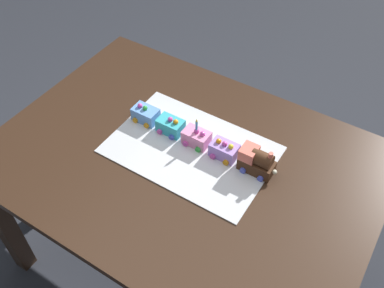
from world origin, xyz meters
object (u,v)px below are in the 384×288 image
cake_car_gondola_sky_blue (146,114)px  birthday_candle (196,124)px  dining_table (184,176)px  cake_car_caboose_lavender (224,150)px  cake_car_hopper_bubblegum (197,138)px  cake_locomotive (257,161)px  cake_car_tanker_turquoise (171,126)px

cake_car_gondola_sky_blue → birthday_candle: birthday_candle is taller
dining_table → cake_car_gondola_sky_blue: (0.24, -0.09, 0.14)m
cake_car_caboose_lavender → cake_car_hopper_bubblegum: size_ratio=1.00×
cake_locomotive → cake_car_tanker_turquoise: 0.36m
dining_table → cake_locomotive: bearing=-160.4°
cake_car_caboose_lavender → cake_car_hopper_bubblegum: 0.12m
cake_car_caboose_lavender → cake_car_hopper_bubblegum: same height
dining_table → cake_car_hopper_bubblegum: (-0.00, -0.09, 0.14)m
dining_table → cake_car_tanker_turquoise: bearing=-37.2°
cake_car_caboose_lavender → birthday_candle: (0.12, 0.00, 0.07)m
dining_table → cake_car_tanker_turquoise: cake_car_tanker_turquoise is taller
cake_locomotive → cake_car_gondola_sky_blue: bearing=0.0°
cake_locomotive → cake_car_hopper_bubblegum: (0.25, 0.00, -0.02)m
cake_locomotive → cake_car_caboose_lavender: size_ratio=1.40×
cake_car_hopper_bubblegum → birthday_candle: (0.00, 0.00, 0.07)m
cake_car_hopper_bubblegum → cake_car_gondola_sky_blue: (0.24, 0.00, 0.00)m
cake_car_hopper_bubblegum → cake_car_tanker_turquoise: same height
cake_locomotive → birthday_candle: 0.25m
cake_locomotive → cake_car_tanker_turquoise: (0.36, 0.00, -0.02)m
dining_table → cake_car_gondola_sky_blue: 0.29m
cake_car_gondola_sky_blue → cake_locomotive: bearing=-180.0°
dining_table → cake_car_gondola_sky_blue: bearing=-20.6°
dining_table → cake_locomotive: size_ratio=10.00×
cake_locomotive → cake_car_tanker_turquoise: size_ratio=1.40×
cake_car_gondola_sky_blue → birthday_candle: bearing=180.0°
dining_table → birthday_candle: size_ratio=26.57×
cake_car_hopper_bubblegum → cake_car_gondola_sky_blue: bearing=0.0°
dining_table → cake_car_caboose_lavender: 0.20m
birthday_candle → cake_locomotive: bearing=-180.0°
cake_locomotive → cake_car_hopper_bubblegum: cake_locomotive is taller
cake_car_gondola_sky_blue → cake_car_tanker_turquoise: bearing=180.0°
cake_locomotive → birthday_candle: size_ratio=2.66×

